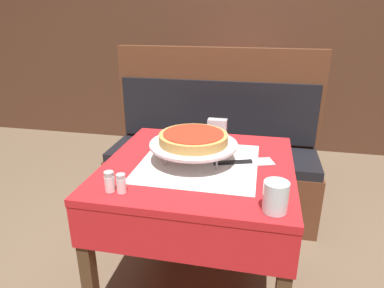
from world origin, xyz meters
The scene contains 12 objects.
dining_table_front centered at (0.00, 0.00, 0.62)m, with size 0.81×0.81×0.74m.
dining_table_rear centered at (0.01, 1.67, 0.62)m, with size 0.65×0.65×0.75m.
booth_bench centered at (-0.06, 0.83, 0.34)m, with size 1.42×0.46×1.13m.
back_wall_panel centered at (0.00, 2.17, 1.20)m, with size 6.00×0.04×2.40m, color #4C2D1E.
pizza_pan_stand centered at (-0.03, 0.01, 0.81)m, with size 0.38×0.38×0.09m.
deep_dish_pizza centered at (-0.03, 0.01, 0.85)m, with size 0.30×0.30×0.04m.
pizza_server centered at (0.20, 0.04, 0.74)m, with size 0.26×0.13×0.01m.
water_glass_near centered at (0.32, -0.33, 0.79)m, with size 0.08×0.08×0.11m.
salt_shaker centered at (-0.27, -0.32, 0.77)m, with size 0.04×0.04×0.08m.
pepper_shaker centered at (-0.22, -0.32, 0.77)m, with size 0.04×0.04×0.07m.
napkin_holder centered at (0.03, 0.36, 0.78)m, with size 0.10×0.05×0.09m.
condiment_caddy centered at (-0.01, 1.67, 0.79)m, with size 0.12×0.12×0.18m.
Camera 1 is at (0.25, -1.34, 1.35)m, focal length 32.00 mm.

